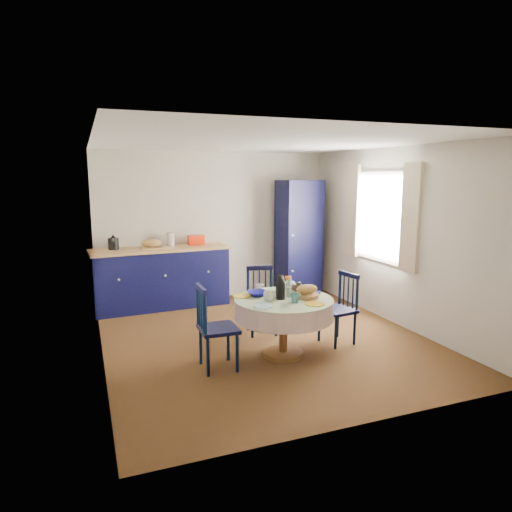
# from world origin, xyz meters

# --- Properties ---
(floor) EXTENTS (4.50, 4.50, 0.00)m
(floor) POSITION_xyz_m (0.00, 0.00, 0.00)
(floor) COLOR black
(floor) RESTS_ON ground
(ceiling) EXTENTS (4.50, 4.50, 0.00)m
(ceiling) POSITION_xyz_m (0.00, 0.00, 2.50)
(ceiling) COLOR white
(ceiling) RESTS_ON wall_back
(wall_back) EXTENTS (4.00, 0.02, 2.50)m
(wall_back) POSITION_xyz_m (0.00, 2.25, 1.25)
(wall_back) COLOR beige
(wall_back) RESTS_ON floor
(wall_left) EXTENTS (0.02, 4.50, 2.50)m
(wall_left) POSITION_xyz_m (-2.00, 0.00, 1.25)
(wall_left) COLOR beige
(wall_left) RESTS_ON floor
(wall_right) EXTENTS (0.02, 4.50, 2.50)m
(wall_right) POSITION_xyz_m (2.00, 0.00, 1.25)
(wall_right) COLOR beige
(wall_right) RESTS_ON floor
(window) EXTENTS (0.10, 1.74, 1.45)m
(window) POSITION_xyz_m (1.95, 0.30, 1.52)
(window) COLOR white
(window) RESTS_ON wall_right
(kitchen_counter) EXTENTS (2.21, 0.80, 1.21)m
(kitchen_counter) POSITION_xyz_m (-1.00, 1.96, 0.50)
(kitchen_counter) COLOR black
(kitchen_counter) RESTS_ON floor
(pantry_cabinet) EXTENTS (0.75, 0.57, 2.02)m
(pantry_cabinet) POSITION_xyz_m (1.40, 1.85, 1.01)
(pantry_cabinet) COLOR black
(pantry_cabinet) RESTS_ON floor
(dining_table) EXTENTS (1.15, 1.15, 0.97)m
(dining_table) POSITION_xyz_m (0.01, -0.61, 0.58)
(dining_table) COLOR brown
(dining_table) RESTS_ON floor
(chair_left) EXTENTS (0.41, 0.43, 0.94)m
(chair_left) POSITION_xyz_m (-0.86, -0.69, 0.48)
(chair_left) COLOR black
(chair_left) RESTS_ON floor
(chair_far) EXTENTS (0.46, 0.44, 0.89)m
(chair_far) POSITION_xyz_m (0.06, 0.24, 0.45)
(chair_far) COLOR black
(chair_far) RESTS_ON floor
(chair_right) EXTENTS (0.44, 0.46, 0.90)m
(chair_right) POSITION_xyz_m (0.84, -0.47, 0.45)
(chair_right) COLOR black
(chair_right) RESTS_ON floor
(mug_a) EXTENTS (0.13, 0.13, 0.10)m
(mug_a) POSITION_xyz_m (-0.19, -0.62, 0.75)
(mug_a) COLOR silver
(mug_a) RESTS_ON dining_table
(mug_b) EXTENTS (0.11, 0.11, 0.10)m
(mug_b) POSITION_xyz_m (0.05, -0.81, 0.75)
(mug_b) COLOR #2D6168
(mug_b) RESTS_ON dining_table
(mug_c) EXTENTS (0.13, 0.13, 0.10)m
(mug_c) POSITION_xyz_m (0.28, -0.38, 0.74)
(mug_c) COLOR black
(mug_c) RESTS_ON dining_table
(mug_d) EXTENTS (0.10, 0.10, 0.09)m
(mug_d) POSITION_xyz_m (-0.14, -0.20, 0.74)
(mug_d) COLOR silver
(mug_d) RESTS_ON dining_table
(cobalt_bowl) EXTENTS (0.24, 0.24, 0.06)m
(cobalt_bowl) POSITION_xyz_m (-0.24, -0.39, 0.72)
(cobalt_bowl) COLOR navy
(cobalt_bowl) RESTS_ON dining_table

